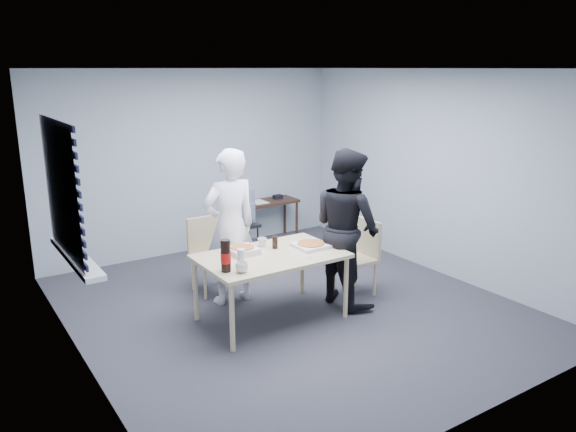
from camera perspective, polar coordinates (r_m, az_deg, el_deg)
room at (r=5.50m, az=-21.64°, el=1.52°), size 5.00×5.00×5.00m
dining_table at (r=5.88m, az=-1.75°, el=-4.48°), size 1.49×0.94×0.72m
chair_far at (r=6.77m, az=-8.14°, el=-3.34°), size 0.42×0.42×0.89m
chair_right at (r=6.67m, az=7.41°, el=-3.60°), size 0.42×0.42×0.89m
person_white at (r=6.30m, az=-5.91°, el=-1.11°), size 0.65×0.42×1.77m
person_black at (r=6.29m, az=5.98°, el=-1.14°), size 0.47×0.86×1.77m
side_table at (r=8.60m, az=-2.14°, el=1.04°), size 0.95×0.42×0.63m
stool at (r=7.72m, az=-4.70°, el=-1.51°), size 0.40×0.40×0.55m
backpack at (r=7.62m, az=-4.70°, el=0.89°), size 0.33×0.24×0.46m
pizza_box_a at (r=5.91m, az=-4.64°, el=-3.47°), size 0.29×0.29×0.07m
pizza_box_b at (r=6.10m, az=2.33°, el=-2.96°), size 0.34×0.34×0.05m
mug_a at (r=5.37m, az=-4.71°, el=-5.22°), size 0.17×0.17×0.10m
mug_b at (r=6.11m, az=-2.63°, el=-2.68°), size 0.10×0.10×0.09m
cola_glass at (r=6.04m, az=-1.34°, el=-2.70°), size 0.08×0.08×0.13m
soda_bottle at (r=5.37m, az=-6.35°, el=-4.08°), size 0.10×0.10×0.32m
plastic_cups at (r=5.49m, az=-4.79°, el=-4.29°), size 0.08×0.08×0.18m
rubber_band at (r=5.76m, az=2.24°, el=-4.25°), size 0.05×0.05×0.00m
papers at (r=8.52m, az=-3.04°, el=1.45°), size 0.23×0.31×0.01m
black_box at (r=8.73m, az=-1.06°, el=1.97°), size 0.15×0.12×0.06m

